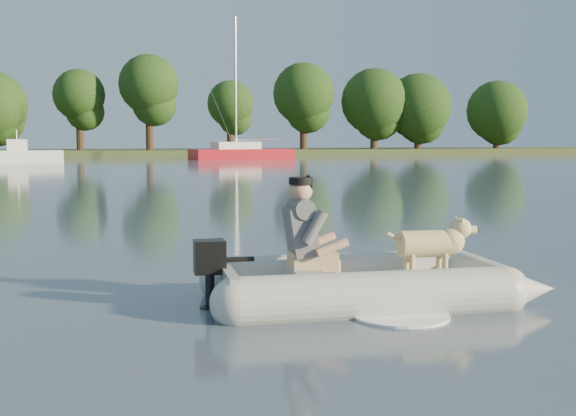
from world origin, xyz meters
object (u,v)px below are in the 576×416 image
object	(u,v)px
man	(303,228)
dog	(426,249)
dinghy	(369,244)
motorboat	(20,147)
sailboat	(241,153)

from	to	relation	value
man	dog	bearing A→B (deg)	0.00
dinghy	man	distance (m)	0.73
dinghy	motorboat	size ratio (longest dim) A/B	0.82
dog	motorboat	xyz separation A→B (m)	(-7.51, 44.57, 0.55)
dog	motorboat	distance (m)	45.20
motorboat	sailboat	bearing A→B (deg)	8.52
dinghy	motorboat	distance (m)	45.10
dinghy	sailboat	xyz separation A→B (m)	(9.20, 48.96, -0.10)
man	motorboat	distance (m)	44.90
motorboat	dog	bearing A→B (deg)	-87.21
dog	motorboat	size ratio (longest dim) A/B	0.17
dog	sailboat	world-z (taller)	sailboat
man	motorboat	world-z (taller)	motorboat
dog	sailboat	xyz separation A→B (m)	(8.54, 48.96, -0.03)
man	sailboat	xyz separation A→B (m)	(9.89, 48.86, -0.29)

